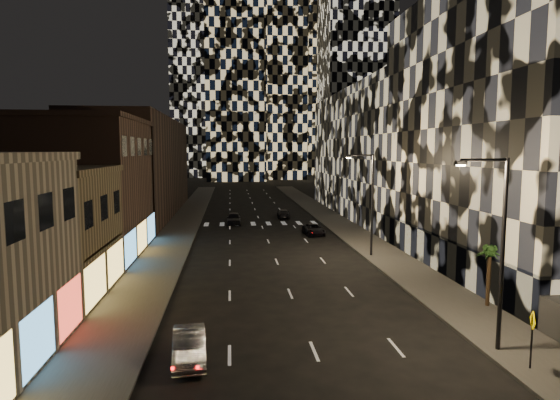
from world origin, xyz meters
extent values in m
cube|color=#47443F|center=(-10.00, 50.00, 0.07)|extent=(4.00, 120.00, 0.15)
cube|color=#47443F|center=(10.00, 50.00, 0.07)|extent=(4.00, 120.00, 0.15)
cube|color=#4C4C47|center=(-7.90, 50.00, 0.07)|extent=(0.20, 120.00, 0.15)
cube|color=#4C4C47|center=(7.90, 50.00, 0.07)|extent=(0.20, 120.00, 0.15)
cube|color=#766546|center=(-17.00, 21.00, 4.00)|extent=(10.00, 10.00, 8.00)
cube|color=#51382E|center=(-17.00, 33.50, 6.00)|extent=(10.00, 15.00, 12.00)
cube|color=#51382E|center=(-17.00, 60.00, 7.00)|extent=(10.00, 40.00, 14.00)
cube|color=#232326|center=(20.00, 24.50, 11.00)|extent=(16.00, 25.00, 22.00)
cube|color=#383838|center=(12.30, 24.50, 1.50)|extent=(0.60, 25.00, 3.00)
cube|color=#232326|center=(20.00, 57.00, 9.00)|extent=(16.00, 40.00, 18.00)
cube|color=black|center=(35.00, 135.00, 50.00)|extent=(20.00, 20.00, 100.00)
cube|color=black|center=(-12.00, 165.00, 60.00)|extent=(24.00, 24.00, 120.00)
cube|color=black|center=(-2.00, 140.00, 47.50)|extent=(18.00, 18.00, 95.00)
cylinder|color=black|center=(8.60, 10.00, 4.65)|extent=(0.20, 0.20, 9.00)
cylinder|color=black|center=(7.50, 10.00, 9.05)|extent=(2.20, 0.14, 0.14)
cube|color=black|center=(6.40, 10.00, 8.93)|extent=(0.50, 0.25, 0.18)
cube|color=#FFEAB2|center=(6.40, 10.00, 8.81)|extent=(0.35, 0.18, 0.06)
cylinder|color=black|center=(8.60, 30.00, 4.65)|extent=(0.20, 0.20, 9.00)
cylinder|color=black|center=(7.50, 30.00, 9.05)|extent=(2.20, 0.14, 0.14)
cube|color=black|center=(6.40, 30.00, 8.93)|extent=(0.50, 0.25, 0.18)
cube|color=#FFEAB2|center=(6.40, 30.00, 8.81)|extent=(0.35, 0.18, 0.06)
imported|color=#9A9A9F|center=(-5.80, 10.64, 0.68)|extent=(1.77, 4.22, 1.36)
imported|color=black|center=(-3.50, 49.72, 0.76)|extent=(1.84, 4.49, 1.52)
imported|color=black|center=(3.50, 54.83, 0.59)|extent=(1.87, 4.14, 1.18)
imported|color=black|center=(5.41, 41.25, 0.60)|extent=(2.20, 4.39, 1.19)
cylinder|color=black|center=(8.88, 8.01, 1.35)|extent=(0.08, 0.08, 2.41)
cube|color=#F3BD00|center=(8.88, 8.01, 2.27)|extent=(0.36, 0.80, 0.84)
cube|color=black|center=(8.85, 8.01, 2.27)|extent=(0.10, 0.20, 0.39)
cylinder|color=#47331E|center=(11.50, 15.96, 1.74)|extent=(0.24, 0.24, 3.18)
sphere|color=#224719|center=(11.50, 15.96, 3.48)|extent=(0.69, 0.69, 0.69)
cone|color=#224719|center=(11.74, 16.03, 3.43)|extent=(1.40, 0.69, 0.84)
cone|color=#224719|center=(11.59, 16.19, 3.43)|extent=(0.74, 1.39, 0.84)
cone|color=#224719|center=(11.37, 16.17, 3.43)|extent=(0.95, 1.32, 0.84)
cone|color=#224719|center=(11.25, 15.99, 3.43)|extent=(1.40, 0.46, 0.84)
cone|color=#224719|center=(11.32, 15.78, 3.43)|extent=(1.19, 1.15, 0.84)
cone|color=#224719|center=(11.52, 15.71, 3.43)|extent=(0.40, 1.40, 0.84)
cone|color=#224719|center=(11.71, 15.82, 3.43)|extent=(1.30, 0.99, 0.84)
camera|label=1|loc=(-3.86, -9.98, 9.49)|focal=30.00mm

